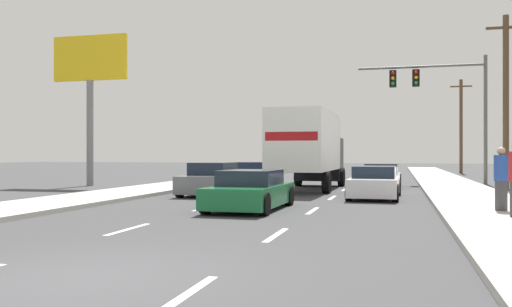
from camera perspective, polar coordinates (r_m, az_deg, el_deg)
The scene contains 15 objects.
ground_plane at distance 31.89m, azimuth 7.11°, elevation -3.09°, with size 140.00×140.00×0.00m, color #3D3D3F.
sidewalk_right at distance 26.75m, azimuth 20.30°, elevation -3.52°, with size 3.11×80.00×0.14m, color #B2AFA8.
sidewalk_left at distance 28.79m, azimuth -7.81°, elevation -3.28°, with size 3.11×80.00×0.14m, color #B2AFA8.
lane_markings at distance 28.96m, azimuth 6.34°, elevation -3.39°, with size 3.54×57.00×0.01m.
car_blue at distance 29.86m, azimuth -0.19°, elevation -2.20°, with size 1.97×4.08×1.25m.
car_gray at distance 22.59m, azimuth -4.53°, elevation -2.80°, with size 1.89×4.21×1.34m.
box_truck at distance 25.68m, azimuth 5.52°, elevation 0.79°, with size 2.69×8.29×3.59m.
car_green at distance 16.65m, azimuth -0.58°, elevation -3.97°, with size 2.01×4.31×1.20m.
car_silver at distance 28.44m, azimuth 12.99°, elevation -2.33°, with size 1.95×4.04×1.20m.
car_white at distance 21.34m, azimuth 12.32°, elevation -3.05°, with size 1.95×4.32×1.23m.
traffic_signal_mast at distance 33.04m, azimuth 17.94°, elevation 6.38°, with size 7.13×0.69×7.24m.
utility_pole_mid at distance 29.13m, azimuth 24.65°, elevation 5.18°, with size 1.80×0.28×8.42m.
utility_pole_far at distance 50.88m, azimuth 20.64°, elevation 2.82°, with size 1.80×0.28×8.19m.
roadside_billboard at distance 30.49m, azimuth -16.95°, elevation 7.59°, with size 4.27×0.36×7.98m.
pedestrian_mid_block at distance 16.40m, azimuth 24.24°, elevation -2.43°, with size 0.38×0.38×1.74m.
Camera 1 is at (4.16, -6.57, 1.69)m, focal length 38.28 mm.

